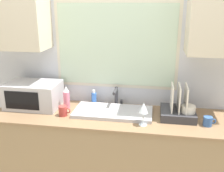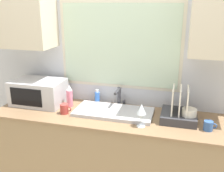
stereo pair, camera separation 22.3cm
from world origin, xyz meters
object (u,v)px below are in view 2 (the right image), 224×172
at_px(faucet, 119,95).
at_px(wine_glass, 141,110).
at_px(microwave, 39,92).
at_px(soap_bottle, 97,97).
at_px(spray_bottle, 70,96).
at_px(dish_rack, 180,113).
at_px(mug_near_sink, 64,109).

relative_size(faucet, wine_glass, 0.95).
relative_size(microwave, soap_bottle, 3.33).
distance_m(faucet, spray_bottle, 0.47).
distance_m(dish_rack, wine_glass, 0.37).
bearing_deg(mug_near_sink, wine_glass, -5.93).
xyz_separation_m(spray_bottle, soap_bottle, (0.23, 0.13, -0.04)).
bearing_deg(wine_glass, spray_bottle, 161.27).
distance_m(microwave, mug_near_sink, 0.39).
bearing_deg(dish_rack, faucet, 163.90).
xyz_separation_m(microwave, dish_rack, (1.35, -0.03, -0.05)).
xyz_separation_m(soap_bottle, wine_glass, (0.50, -0.38, 0.08)).
relative_size(spray_bottle, soap_bottle, 1.47).
bearing_deg(wine_glass, mug_near_sink, 174.07).
relative_size(faucet, dish_rack, 0.63).
bearing_deg(faucet, wine_glass, -53.19).
bearing_deg(dish_rack, spray_bottle, 177.34).
distance_m(spray_bottle, soap_bottle, 0.27).
bearing_deg(wine_glass, soap_bottle, 142.69).
distance_m(microwave, spray_bottle, 0.32).
height_order(spray_bottle, wine_glass, spray_bottle).
relative_size(dish_rack, mug_near_sink, 2.81).
relative_size(spray_bottle, wine_glass, 1.10).
bearing_deg(spray_bottle, soap_bottle, 29.29).
xyz_separation_m(faucet, soap_bottle, (-0.23, 0.01, -0.05)).
xyz_separation_m(spray_bottle, wine_glass, (0.73, -0.25, 0.04)).
bearing_deg(faucet, spray_bottle, -165.70).
bearing_deg(dish_rack, wine_glass, -146.04).
bearing_deg(soap_bottle, dish_rack, -12.69).
xyz_separation_m(microwave, spray_bottle, (0.32, 0.02, -0.02)).
relative_size(microwave, spray_bottle, 2.27).
relative_size(microwave, wine_glass, 2.51).
height_order(faucet, dish_rack, dish_rack).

